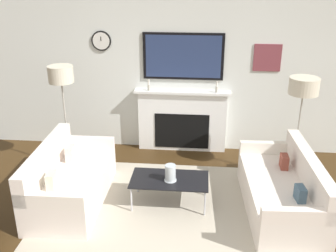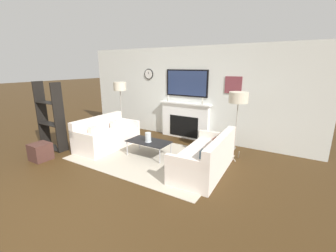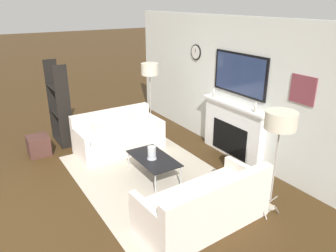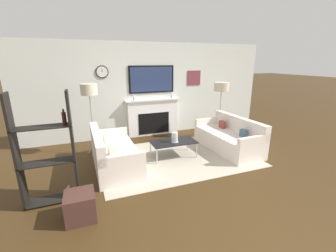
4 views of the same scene
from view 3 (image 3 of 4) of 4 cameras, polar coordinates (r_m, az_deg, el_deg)
ground_plane at (r=5.32m, az=-26.05°, el=-15.23°), size 60.00×60.00×0.00m
fireplace_wall at (r=6.46m, az=12.26°, el=5.08°), size 7.38×0.28×2.70m
area_rug at (r=5.86m, az=-2.64°, el=-9.25°), size 3.50×2.35×0.01m
couch_left at (r=6.90m, az=-8.67°, el=-1.96°), size 0.88×1.76×0.81m
couch_right at (r=4.70m, az=6.38°, el=-13.77°), size 0.95×1.89×0.81m
coffee_table at (r=5.75m, az=-2.55°, el=-5.78°), size 1.05×0.57×0.39m
hurricane_candle at (r=5.67m, az=-2.84°, el=-4.79°), size 0.17×0.17×0.23m
floor_lamp_left at (r=7.22m, az=-3.21°, el=9.64°), size 0.38×0.38×1.69m
floor_lamp_right at (r=4.58m, az=19.04°, el=0.69°), size 0.42×0.42×1.60m
shelf_unit at (r=7.42m, az=-18.35°, el=3.04°), size 0.81×0.28×1.78m
ottoman at (r=7.15m, az=-21.61°, el=-3.19°), size 0.41×0.41×0.40m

